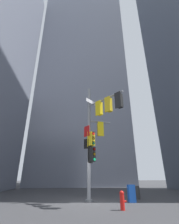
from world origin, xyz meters
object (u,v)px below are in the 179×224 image
(signal_pole_assembly, at_px, (97,129))
(newspaper_box, at_px, (132,193))
(fire_hydrant, at_px, (122,200))
(trash_bin, at_px, (136,192))

(signal_pole_assembly, distance_m, newspaper_box, 4.82)
(signal_pole_assembly, relative_size, fire_hydrant, 9.58)
(fire_hydrant, distance_m, newspaper_box, 2.78)
(newspaper_box, distance_m, trash_bin, 1.88)
(fire_hydrant, bearing_deg, signal_pole_assembly, 110.43)
(signal_pole_assembly, bearing_deg, fire_hydrant, -69.57)
(fire_hydrant, relative_size, newspaper_box, 0.84)
(fire_hydrant, bearing_deg, trash_bin, 59.73)
(signal_pole_assembly, bearing_deg, trash_bin, 28.46)
(signal_pole_assembly, distance_m, fire_hydrant, 4.97)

